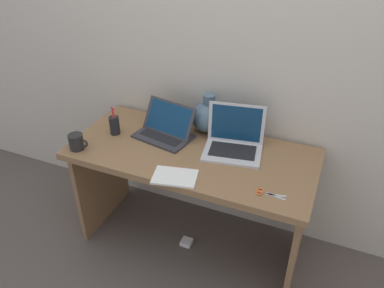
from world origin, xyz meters
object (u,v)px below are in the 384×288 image
(pen_cup, at_px, (115,125))
(scissors, at_px, (265,193))
(power_brick, at_px, (187,242))
(coffee_mug, at_px, (77,142))
(laptop_right, at_px, (234,139))
(green_vase, at_px, (209,116))
(notebook_stack, at_px, (175,177))
(laptop_left, at_px, (166,128))

(pen_cup, bearing_deg, scissors, -11.61)
(power_brick, bearing_deg, coffee_mug, -162.36)
(scissors, bearing_deg, laptop_right, 129.37)
(green_vase, xyz_separation_m, notebook_stack, (0.01, -0.52, -0.09))
(laptop_left, height_order, notebook_stack, laptop_left)
(notebook_stack, relative_size, pen_cup, 1.19)
(laptop_right, bearing_deg, scissors, -50.63)
(power_brick, bearing_deg, laptop_left, 143.58)
(laptop_left, bearing_deg, laptop_right, 3.26)
(green_vase, xyz_separation_m, power_brick, (-0.02, -0.30, -0.80))
(laptop_right, distance_m, scissors, 0.42)
(laptop_left, relative_size, scissors, 2.49)
(notebook_stack, relative_size, coffee_mug, 1.85)
(power_brick, bearing_deg, notebook_stack, -80.59)
(coffee_mug, bearing_deg, laptop_left, 39.03)
(coffee_mug, distance_m, power_brick, 0.98)
(laptop_right, relative_size, green_vase, 1.51)
(laptop_right, xyz_separation_m, scissors, (0.27, -0.32, -0.06))
(laptop_right, distance_m, pen_cup, 0.73)
(coffee_mug, relative_size, pen_cup, 0.64)
(notebook_stack, xyz_separation_m, coffee_mug, (-0.63, 0.03, 0.04))
(green_vase, bearing_deg, power_brick, -94.34)
(laptop_right, bearing_deg, laptop_left, -176.74)
(laptop_right, height_order, coffee_mug, laptop_right)
(notebook_stack, bearing_deg, scissors, 7.08)
(notebook_stack, distance_m, coffee_mug, 0.63)
(coffee_mug, xyz_separation_m, scissors, (1.09, 0.03, -0.04))
(coffee_mug, bearing_deg, laptop_right, 23.13)
(laptop_left, height_order, laptop_right, laptop_right)
(notebook_stack, bearing_deg, coffee_mug, 177.32)
(laptop_left, relative_size, coffee_mug, 3.01)
(pen_cup, bearing_deg, notebook_stack, -26.42)
(laptop_right, height_order, notebook_stack, laptop_right)
(notebook_stack, bearing_deg, pen_cup, 153.58)
(scissors, bearing_deg, laptop_left, 156.34)
(coffee_mug, bearing_deg, notebook_stack, -2.68)
(green_vase, relative_size, pen_cup, 1.26)
(laptop_right, distance_m, green_vase, 0.25)
(coffee_mug, height_order, pen_cup, pen_cup)
(laptop_left, height_order, green_vase, green_vase)
(notebook_stack, xyz_separation_m, power_brick, (-0.04, 0.22, -0.71))
(laptop_left, distance_m, notebook_stack, 0.43)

